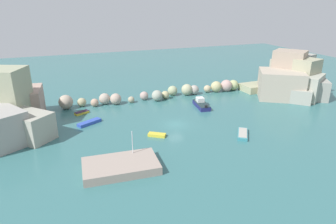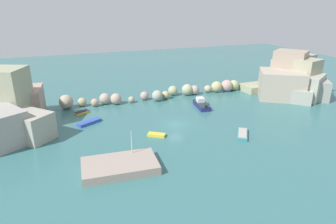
{
  "view_description": "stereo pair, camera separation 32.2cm",
  "coord_description": "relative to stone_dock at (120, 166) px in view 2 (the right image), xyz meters",
  "views": [
    {
      "loc": [
        -17.84,
        -43.11,
        19.77
      ],
      "look_at": [
        0.0,
        3.68,
        1.0
      ],
      "focal_mm": 31.79,
      "sensor_mm": 36.0,
      "label": 1
    },
    {
      "loc": [
        -17.54,
        -43.22,
        19.77
      ],
      "look_at": [
        0.0,
        3.68,
        1.0
      ],
      "focal_mm": 31.79,
      "sensor_mm": 36.0,
      "label": 2
    }
  ],
  "objects": [
    {
      "name": "stone_dock",
      "position": [
        0.0,
        0.0,
        0.0
      ],
      "size": [
        9.57,
        6.02,
        1.08
      ],
      "primitive_type": "cube",
      "rotation": [
        0.0,
        0.0,
        -0.07
      ],
      "color": "#A18F83",
      "rests_on": "ground"
    },
    {
      "name": "moored_boat_3",
      "position": [
        2.03,
        1.78,
        -0.21
      ],
      "size": [
        5.0,
        3.35,
        4.21
      ],
      "rotation": [
        0.0,
        0.0,
        3.54
      ],
      "color": "#C4412B",
      "rests_on": "cove_water"
    },
    {
      "name": "cove_water",
      "position": [
        11.86,
        10.96,
        -0.54
      ],
      "size": [
        160.0,
        160.0,
        0.0
      ],
      "primitive_type": "plane",
      "color": "#366D6E",
      "rests_on": "ground"
    },
    {
      "name": "rock_breakwater",
      "position": [
        15.4,
        25.63,
        0.61
      ],
      "size": [
        40.09,
        4.58,
        2.75
      ],
      "color": "#B3A28E",
      "rests_on": "ground"
    },
    {
      "name": "moored_boat_2",
      "position": [
        -1.84,
        16.47,
        -0.28
      ],
      "size": [
        4.27,
        3.06,
        0.52
      ],
      "rotation": [
        0.0,
        0.0,
        3.64
      ],
      "color": "blue",
      "rests_on": "cove_water"
    },
    {
      "name": "moored_boat_1",
      "position": [
        -2.55,
        21.98,
        -0.31
      ],
      "size": [
        2.79,
        2.04,
        0.47
      ],
      "rotation": [
        0.0,
        0.0,
        3.57
      ],
      "color": "yellow",
      "rests_on": "cove_water"
    },
    {
      "name": "cliff_headland_right",
      "position": [
        43.12,
        18.5,
        2.71
      ],
      "size": [
        17.91,
        18.77,
        9.55
      ],
      "color": "#B3A491",
      "rests_on": "ground"
    },
    {
      "name": "moored_boat_5",
      "position": [
        7.37,
        7.71,
        -0.32
      ],
      "size": [
        2.86,
        2.43,
        0.45
      ],
      "rotation": [
        0.0,
        0.0,
        2.55
      ],
      "color": "yellow",
      "rests_on": "cove_water"
    },
    {
      "name": "moored_boat_4",
      "position": [
        20.01,
        3.19,
        -0.28
      ],
      "size": [
        3.71,
        4.42,
        0.54
      ],
      "rotation": [
        0.0,
        0.0,
        4.1
      ],
      "color": "teal",
      "rests_on": "cove_water"
    },
    {
      "name": "cliff_headland_left",
      "position": [
        -15.11,
        17.7,
        2.39
      ],
      "size": [
        19.18,
        19.7,
        9.92
      ],
      "color": "tan",
      "rests_on": "ground"
    },
    {
      "name": "moored_boat_0",
      "position": [
        20.01,
        17.51,
        0.03
      ],
      "size": [
        2.77,
        5.8,
        1.7
      ],
      "rotation": [
        0.0,
        0.0,
        1.43
      ],
      "color": "navy",
      "rests_on": "cove_water"
    }
  ]
}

